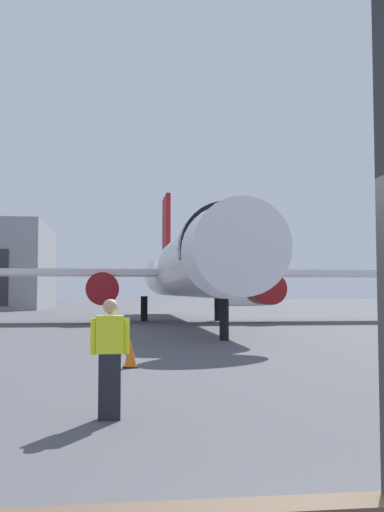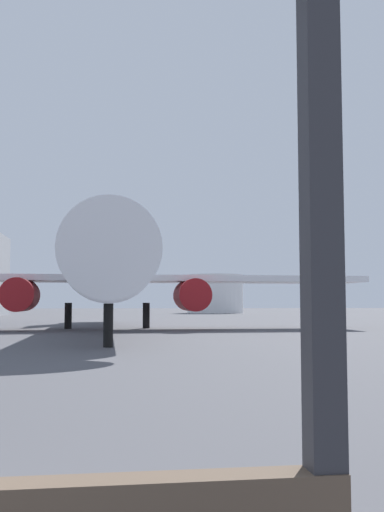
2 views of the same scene
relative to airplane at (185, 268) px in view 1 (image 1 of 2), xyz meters
name	(u,v)px [view 1 (image 1 of 2)]	position (x,y,z in m)	size (l,w,h in m)	color
ground_plane	(140,317)	(-2.43, 8.10, -3.33)	(220.00, 220.00, 0.00)	#4C4C51
airplane	(185,268)	(0.00, 0.00, 0.00)	(31.53, 33.37, 10.10)	silver
ground_crew_worker	(110,357)	(-4.14, -26.41, -2.43)	(0.57, 0.22, 1.74)	black
traffic_cone	(130,354)	(-3.72, -20.62, -2.99)	(0.36, 0.36, 0.71)	orange
fuel_storage_tank	(249,286)	(15.94, 52.50, -0.49)	(8.30, 8.30, 5.69)	white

